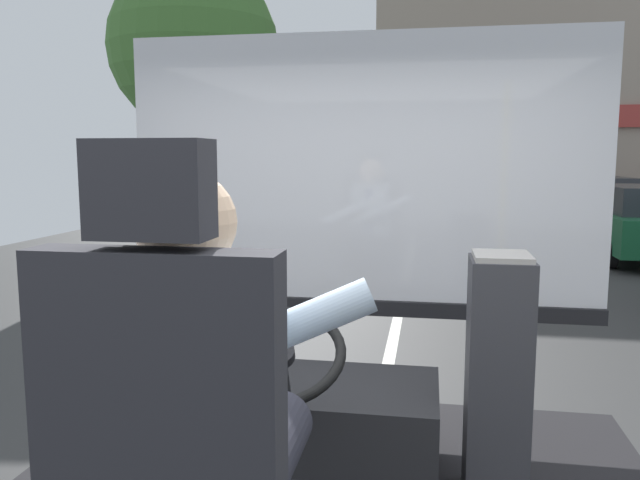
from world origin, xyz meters
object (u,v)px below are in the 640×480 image
Objects in this scene: fare_box at (497,379)px; parked_car_red at (589,204)px; steering_console at (302,426)px; bus_driver at (201,401)px; parked_car_blue at (544,191)px.

fare_box is 15.42m from parked_car_red.
steering_console is 1.15× the size of fare_box.
bus_driver reaches higher than parked_car_blue.
parked_car_red is (3.84, 14.93, -0.39)m from fare_box.
parked_car_blue reaches higher than parked_car_red.
steering_console is at bearing -102.04° from parked_car_blue.
fare_box is at bearing -2.27° from steering_console.
parked_car_red is (4.60, 14.90, -0.13)m from steering_console.
parked_car_red is at bearing -89.44° from parked_car_blue.
parked_car_red is 6.36m from parked_car_blue.
bus_driver reaches higher than parked_car_red.
bus_driver reaches higher than steering_console.
fare_box is 21.63m from parked_car_blue.
parked_car_blue is (3.77, 21.29, -0.39)m from fare_box.
parked_car_blue is at bearing 78.54° from bus_driver.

